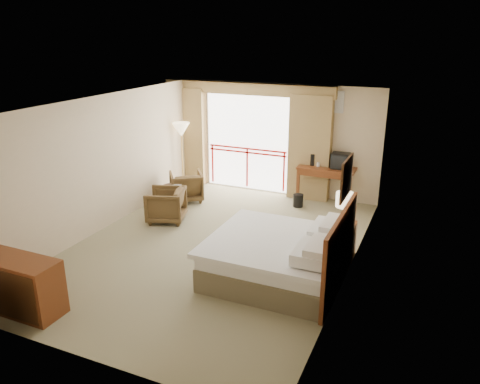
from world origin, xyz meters
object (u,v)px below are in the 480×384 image
at_px(desk, 327,174).
at_px(wastebasket, 298,200).
at_px(floor_lamp, 181,132).
at_px(side_table, 172,193).
at_px(table_lamp, 345,200).
at_px(armchair_near, 167,220).
at_px(armchair_far, 187,200).
at_px(bed, 280,257).
at_px(nightstand, 341,240).
at_px(dresser, 20,285).
at_px(tv, 340,161).

height_order(desk, wastebasket, desk).
bearing_deg(floor_lamp, side_table, -70.27).
relative_size(desk, wastebasket, 4.49).
height_order(table_lamp, armchair_near, table_lamp).
bearing_deg(armchair_far, armchair_near, 64.02).
height_order(table_lamp, desk, table_lamp).
height_order(desk, armchair_far, desk).
height_order(bed, nightstand, bed).
height_order(desk, side_table, desk).
height_order(side_table, floor_lamp, floor_lamp).
relative_size(bed, table_lamp, 3.86).
bearing_deg(floor_lamp, table_lamp, -25.50).
bearing_deg(desk, armchair_near, -134.31).
bearing_deg(table_lamp, side_table, 167.77).
height_order(floor_lamp, dresser, floor_lamp).
relative_size(nightstand, dresser, 0.51).
distance_m(nightstand, desk, 2.94).
relative_size(wastebasket, side_table, 0.58).
bearing_deg(side_table, nightstand, -12.89).
distance_m(nightstand, armchair_far, 4.31).
bearing_deg(nightstand, bed, -123.76).
relative_size(bed, armchair_near, 2.73).
xyz_separation_m(side_table, floor_lamp, (-0.46, 1.29, 1.13)).
xyz_separation_m(bed, dresser, (-3.10, -2.43, 0.04)).
relative_size(desk, floor_lamp, 0.77).
relative_size(armchair_far, dresser, 0.61).
distance_m(bed, wastebasket, 3.37).
distance_m(desk, armchair_far, 3.41).
height_order(side_table, dresser, dresser).
distance_m(bed, table_lamp, 1.58).
bearing_deg(desk, bed, -83.76).
xyz_separation_m(nightstand, side_table, (-4.10, 0.94, 0.03)).
xyz_separation_m(side_table, dresser, (0.23, -4.52, 0.07)).
distance_m(desk, armchair_near, 3.90).
relative_size(nightstand, armchair_near, 0.82).
bearing_deg(bed, side_table, 147.91).
bearing_deg(nightstand, armchair_near, 176.74).
bearing_deg(table_lamp, armchair_near, 177.93).
bearing_deg(armchair_far, dresser, 55.30).
relative_size(armchair_near, floor_lamp, 0.45).
bearing_deg(armchair_near, wastebasket, 110.57).
bearing_deg(floor_lamp, desk, 8.51).
xyz_separation_m(table_lamp, tv, (-0.64, 2.65, -0.02)).
xyz_separation_m(table_lamp, floor_lamp, (-4.56, 2.17, 0.41)).
height_order(tv, dresser, tv).
height_order(bed, armchair_far, bed).
xyz_separation_m(wastebasket, dresser, (-2.42, -5.72, 0.27)).
xyz_separation_m(bed, floor_lamp, (-3.80, 3.38, 1.10)).
distance_m(bed, armchair_far, 4.22).
bearing_deg(dresser, armchair_near, 93.50).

